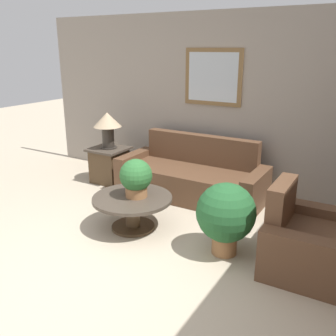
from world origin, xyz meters
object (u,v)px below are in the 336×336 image
Objects in this scene: armchair at (314,245)px; potted_plant_floor at (226,214)px; coffee_table at (133,205)px; potted_plant_on_table at (136,177)px; table_lamp at (107,124)px; couch_main at (192,178)px; side_table at (109,164)px.

potted_plant_floor is at bearing 99.48° from armchair.
potted_plant_on_table reaches higher than coffee_table.
coffee_table is at bearing -41.77° from table_lamp.
potted_plant_on_table is 1.16m from potted_plant_floor.
potted_plant_on_table reaches higher than potted_plant_floor.
table_lamp is 1.76m from potted_plant_on_table.
armchair is at bearing -16.34° from table_lamp.
table_lamp reaches higher than couch_main.
potted_plant_floor is (1.05, -1.27, 0.17)m from couch_main.
table_lamp is (-3.34, 0.98, 0.68)m from armchair.
armchair reaches higher than side_table.
table_lamp reaches higher than coffee_table.
potted_plant_floor is at bearing 1.10° from coffee_table.
potted_plant_on_table is at bearing -40.07° from table_lamp.
side_table is at bearing 139.93° from potted_plant_on_table.
coffee_table is at bearing -95.70° from couch_main.
coffee_table is 1.22× the size of potted_plant_floor.
armchair is 3.55m from table_lamp.
potted_plant_on_table reaches higher than side_table.
table_lamp reaches higher than armchair.
side_table is 2.73m from potted_plant_floor.
potted_plant_on_table is (1.33, -1.12, -0.31)m from table_lamp.
coffee_table is (-2.05, -0.18, 0.03)m from armchair.
couch_main is at bearing 84.30° from coffee_table.
potted_plant_on_table reaches higher than couch_main.
armchair is (1.92, -1.12, -0.01)m from couch_main.
couch_main is 1.58m from table_lamp.
couch_main reaches higher than side_table.
couch_main is 2.73× the size of potted_plant_floor.
side_table is (-1.43, -0.14, 0.01)m from couch_main.
coffee_table is 1.19m from potted_plant_floor.
side_table is (-1.30, 1.16, -0.01)m from coffee_table.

